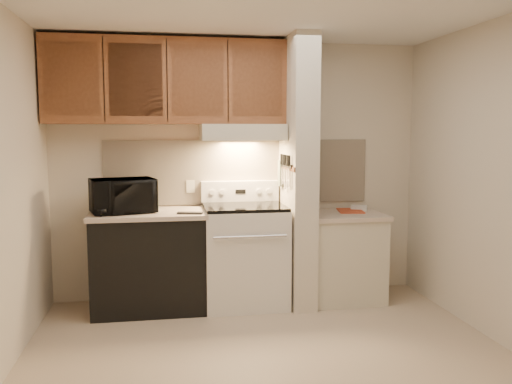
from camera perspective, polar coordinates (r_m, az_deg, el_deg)
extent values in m
plane|color=#C0AA8F|center=(4.19, 1.22, -16.56)|extent=(3.60, 3.60, 0.00)
plane|color=white|center=(3.95, 1.31, 19.04)|extent=(3.60, 3.60, 0.00)
cube|color=beige|center=(5.35, -1.80, 2.30)|extent=(3.60, 2.50, 0.02)
cube|color=beige|center=(3.95, -25.29, 0.18)|extent=(0.02, 3.00, 2.50)
cube|color=beige|center=(4.57, 24.00, 1.02)|extent=(0.02, 3.00, 2.50)
cube|color=#FFE9CB|center=(5.34, -1.78, 2.13)|extent=(2.60, 0.02, 0.63)
cube|color=silver|center=(5.13, -1.23, -6.81)|extent=(0.76, 0.65, 0.92)
cube|color=black|center=(4.82, -0.67, -7.21)|extent=(0.50, 0.01, 0.30)
cylinder|color=silver|center=(4.74, -0.60, -4.73)|extent=(0.65, 0.02, 0.02)
cube|color=black|center=(5.05, -1.25, -1.56)|extent=(0.74, 0.64, 0.03)
cube|color=silver|center=(5.31, -1.70, 0.10)|extent=(0.76, 0.08, 0.20)
cube|color=black|center=(5.27, -1.64, 0.05)|extent=(0.10, 0.01, 0.04)
cylinder|color=silver|center=(5.23, -4.67, -0.01)|extent=(0.05, 0.02, 0.05)
cylinder|color=silver|center=(5.24, -3.58, 0.01)|extent=(0.05, 0.02, 0.05)
cylinder|color=silver|center=(5.29, 0.30, 0.08)|extent=(0.05, 0.02, 0.05)
cylinder|color=silver|center=(5.31, 1.36, 0.10)|extent=(0.05, 0.02, 0.05)
cube|color=black|center=(5.10, -11.16, -7.32)|extent=(1.00, 0.63, 0.87)
cube|color=#C6B19F|center=(5.01, -11.27, -2.26)|extent=(1.04, 0.67, 0.04)
cube|color=black|center=(4.81, -6.96, -2.21)|extent=(0.23, 0.12, 0.02)
cylinder|color=#275A53|center=(5.07, -10.70, -1.36)|extent=(0.10, 0.10, 0.10)
cube|color=beige|center=(5.30, -6.91, 0.58)|extent=(0.08, 0.01, 0.12)
imported|color=black|center=(4.98, -13.85, -0.38)|extent=(0.63, 0.50, 0.30)
cube|color=beige|center=(5.11, 4.43, 2.08)|extent=(0.22, 0.70, 2.50)
cube|color=brown|center=(5.08, 3.16, 2.63)|extent=(0.01, 0.70, 0.04)
cube|color=black|center=(5.02, 3.22, 2.82)|extent=(0.02, 0.42, 0.04)
cube|color=silver|center=(4.88, 3.49, 1.52)|extent=(0.01, 0.03, 0.16)
cylinder|color=black|center=(4.87, 3.49, 3.29)|extent=(0.02, 0.02, 0.10)
cube|color=silver|center=(4.94, 3.32, 1.47)|extent=(0.01, 0.04, 0.18)
cylinder|color=black|center=(4.93, 3.33, 3.33)|extent=(0.02, 0.02, 0.10)
cube|color=silver|center=(5.03, 3.09, 1.45)|extent=(0.01, 0.04, 0.20)
cylinder|color=black|center=(5.03, 3.07, 3.39)|extent=(0.02, 0.02, 0.10)
cube|color=silver|center=(5.11, 2.88, 1.76)|extent=(0.01, 0.04, 0.16)
cylinder|color=black|center=(5.09, 2.90, 3.43)|extent=(0.02, 0.02, 0.10)
cube|color=silver|center=(5.19, 2.67, 1.72)|extent=(0.01, 0.04, 0.18)
cylinder|color=black|center=(5.18, 2.68, 3.49)|extent=(0.02, 0.02, 0.10)
cube|color=slate|center=(5.24, 2.57, 1.99)|extent=(0.03, 0.10, 0.25)
cube|color=beige|center=(5.37, 9.15, -6.91)|extent=(0.70, 0.60, 0.81)
cube|color=#C6B19F|center=(5.29, 9.23, -2.42)|extent=(0.74, 0.64, 0.04)
cube|color=#B64224|center=(5.41, 9.90, -1.96)|extent=(0.29, 0.36, 0.01)
cube|color=white|center=(5.52, 10.80, -1.64)|extent=(0.19, 0.16, 0.04)
cube|color=beige|center=(5.12, -1.47, 6.31)|extent=(0.78, 0.44, 0.15)
cube|color=beige|center=(4.91, -1.12, 5.78)|extent=(0.78, 0.04, 0.06)
cube|color=brown|center=(5.13, -9.36, 11.37)|extent=(2.18, 0.33, 0.77)
cube|color=brown|center=(5.03, -18.88, 11.21)|extent=(0.46, 0.01, 0.63)
cube|color=black|center=(4.99, -15.74, 11.35)|extent=(0.01, 0.01, 0.73)
cube|color=brown|center=(4.98, -12.55, 11.46)|extent=(0.46, 0.01, 0.63)
cube|color=black|center=(4.97, -9.35, 11.53)|extent=(0.01, 0.01, 0.73)
cube|color=brown|center=(4.98, -6.15, 11.57)|extent=(0.46, 0.01, 0.63)
cube|color=black|center=(5.00, -2.97, 11.57)|extent=(0.01, 0.01, 0.73)
cube|color=brown|center=(5.05, 0.17, 11.54)|extent=(0.46, 0.01, 0.63)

